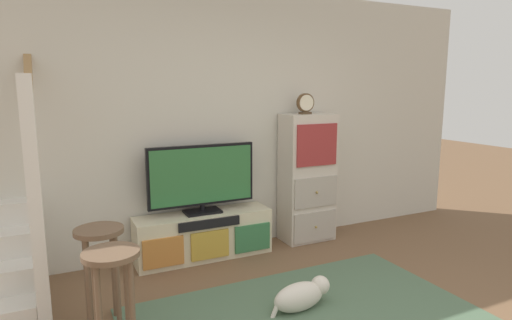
{
  "coord_description": "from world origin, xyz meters",
  "views": [
    {
      "loc": [
        -1.62,
        -1.78,
        1.72
      ],
      "look_at": [
        0.01,
        1.61,
        1.07
      ],
      "focal_mm": 30.25,
      "sensor_mm": 36.0,
      "label": 1
    }
  ],
  "objects_px": {
    "media_console": "(204,235)",
    "side_cabinet": "(308,178)",
    "bar_stool_far": "(100,254)",
    "desk_clock": "(305,104)",
    "television": "(202,177)",
    "dog": "(302,295)",
    "bar_stool_near": "(112,282)"
  },
  "relations": [
    {
      "from": "side_cabinet",
      "to": "dog",
      "type": "height_order",
      "value": "side_cabinet"
    },
    {
      "from": "media_console",
      "to": "bar_stool_far",
      "type": "xyz_separation_m",
      "value": [
        -1.07,
        -0.9,
        0.32
      ]
    },
    {
      "from": "desk_clock",
      "to": "dog",
      "type": "distance_m",
      "value": 2.1
    },
    {
      "from": "media_console",
      "to": "side_cabinet",
      "type": "xyz_separation_m",
      "value": [
        1.23,
        0.01,
        0.48
      ]
    },
    {
      "from": "desk_clock",
      "to": "bar_stool_far",
      "type": "distance_m",
      "value": 2.6
    },
    {
      "from": "television",
      "to": "side_cabinet",
      "type": "distance_m",
      "value": 1.23
    },
    {
      "from": "side_cabinet",
      "to": "dog",
      "type": "distance_m",
      "value": 1.7
    },
    {
      "from": "bar_stool_far",
      "to": "side_cabinet",
      "type": "bearing_deg",
      "value": 21.64
    },
    {
      "from": "desk_clock",
      "to": "bar_stool_near",
      "type": "relative_size",
      "value": 0.3
    },
    {
      "from": "television",
      "to": "desk_clock",
      "type": "height_order",
      "value": "desk_clock"
    },
    {
      "from": "media_console",
      "to": "dog",
      "type": "bearing_deg",
      "value": -75.17
    },
    {
      "from": "desk_clock",
      "to": "bar_stool_near",
      "type": "height_order",
      "value": "desk_clock"
    },
    {
      "from": "media_console",
      "to": "dog",
      "type": "height_order",
      "value": "media_console"
    },
    {
      "from": "side_cabinet",
      "to": "desk_clock",
      "type": "xyz_separation_m",
      "value": [
        -0.06,
        -0.01,
        0.82
      ]
    },
    {
      "from": "dog",
      "to": "media_console",
      "type": "bearing_deg",
      "value": 104.83
    },
    {
      "from": "television",
      "to": "bar_stool_far",
      "type": "bearing_deg",
      "value": -139.12
    },
    {
      "from": "television",
      "to": "bar_stool_far",
      "type": "height_order",
      "value": "television"
    },
    {
      "from": "side_cabinet",
      "to": "bar_stool_near",
      "type": "xyz_separation_m",
      "value": [
        -2.28,
        -1.42,
        -0.16
      ]
    },
    {
      "from": "media_console",
      "to": "side_cabinet",
      "type": "bearing_deg",
      "value": 0.48
    },
    {
      "from": "television",
      "to": "side_cabinet",
      "type": "xyz_separation_m",
      "value": [
        1.23,
        -0.01,
        -0.12
      ]
    },
    {
      "from": "television",
      "to": "dog",
      "type": "distance_m",
      "value": 1.56
    },
    {
      "from": "media_console",
      "to": "desk_clock",
      "type": "xyz_separation_m",
      "value": [
        1.17,
        -0.0,
        1.3
      ]
    },
    {
      "from": "side_cabinet",
      "to": "bar_stool_near",
      "type": "bearing_deg",
      "value": -148.12
    },
    {
      "from": "bar_stool_far",
      "to": "desk_clock",
      "type": "bearing_deg",
      "value": 21.81
    },
    {
      "from": "side_cabinet",
      "to": "bar_stool_far",
      "type": "bearing_deg",
      "value": -158.36
    },
    {
      "from": "dog",
      "to": "bar_stool_near",
      "type": "bearing_deg",
      "value": -176.36
    },
    {
      "from": "television",
      "to": "side_cabinet",
      "type": "height_order",
      "value": "side_cabinet"
    },
    {
      "from": "side_cabinet",
      "to": "bar_stool_far",
      "type": "xyz_separation_m",
      "value": [
        -2.29,
        -0.91,
        -0.16
      ]
    },
    {
      "from": "dog",
      "to": "desk_clock",
      "type": "bearing_deg",
      "value": 57.95
    },
    {
      "from": "bar_stool_near",
      "to": "dog",
      "type": "bearing_deg",
      "value": 3.64
    },
    {
      "from": "bar_stool_far",
      "to": "dog",
      "type": "relative_size",
      "value": 1.36
    },
    {
      "from": "side_cabinet",
      "to": "bar_stool_near",
      "type": "distance_m",
      "value": 2.69
    }
  ]
}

